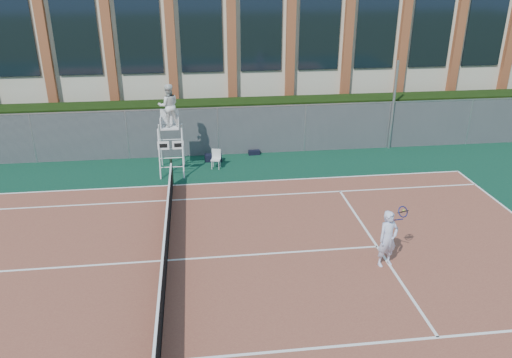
{
  "coord_description": "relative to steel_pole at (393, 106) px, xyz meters",
  "views": [
    {
      "loc": [
        1.06,
        -12.73,
        7.98
      ],
      "look_at": [
        3.01,
        3.0,
        1.2
      ],
      "focal_mm": 35.0,
      "sensor_mm": 36.0,
      "label": 1
    }
  ],
  "objects": [
    {
      "name": "steel_pole",
      "position": [
        0.0,
        0.0,
        0.0
      ],
      "size": [
        0.12,
        0.12,
        4.14
      ],
      "primitive_type": "cylinder",
      "color": "#9EA0A5",
      "rests_on": "ground"
    },
    {
      "name": "ground",
      "position": [
        -10.08,
        -8.7,
        -2.07
      ],
      "size": [
        120.0,
        120.0,
        0.0
      ],
      "primitive_type": "plane",
      "color": "#233814"
    },
    {
      "name": "sports_bag_far",
      "position": [
        -6.46,
        -0.1,
        -1.96
      ],
      "size": [
        0.53,
        0.26,
        0.21
      ],
      "primitive_type": "cube",
      "rotation": [
        0.0,
        0.0,
        0.08
      ],
      "color": "black",
      "rests_on": "apron"
    },
    {
      "name": "apron",
      "position": [
        -10.08,
        -7.7,
        -2.06
      ],
      "size": [
        36.0,
        20.0,
        0.01
      ],
      "primitive_type": "cube",
      "color": "#0C3427",
      "rests_on": "ground"
    },
    {
      "name": "plastic_chair",
      "position": [
        -8.26,
        -1.49,
        -1.58
      ],
      "size": [
        0.46,
        0.46,
        0.81
      ],
      "color": "silver",
      "rests_on": "apron"
    },
    {
      "name": "tennis_court",
      "position": [
        -10.08,
        -8.7,
        -2.05
      ],
      "size": [
        23.77,
        10.97,
        0.02
      ],
      "primitive_type": "cube",
      "color": "brown",
      "rests_on": "apron"
    },
    {
      "name": "tennis_player",
      "position": [
        -3.79,
        -9.69,
        -1.18
      ],
      "size": [
        1.0,
        0.72,
        1.72
      ],
      "color": "silver",
      "rests_on": "tennis_court"
    },
    {
      "name": "umpire_chair",
      "position": [
        -10.1,
        -1.65,
        0.67
      ],
      "size": [
        1.05,
        1.61,
        3.75
      ],
      "color": "white",
      "rests_on": "ground"
    },
    {
      "name": "tennis_net",
      "position": [
        -10.08,
        -8.7,
        -1.53
      ],
      "size": [
        0.1,
        11.3,
        1.1
      ],
      "color": "black",
      "rests_on": "ground"
    },
    {
      "name": "sports_bag_near",
      "position": [
        -8.35,
        -0.72,
        -1.9
      ],
      "size": [
        0.77,
        0.37,
        0.32
      ],
      "primitive_type": "cube",
      "rotation": [
        0.0,
        0.0,
        -0.09
      ],
      "color": "black",
      "rests_on": "apron"
    },
    {
      "name": "hedge",
      "position": [
        -10.08,
        1.3,
        -0.97
      ],
      "size": [
        40.0,
        1.4,
        2.2
      ],
      "primitive_type": "cube",
      "color": "black",
      "rests_on": "ground"
    },
    {
      "name": "building",
      "position": [
        -10.08,
        9.25,
        2.08
      ],
      "size": [
        45.0,
        10.6,
        8.22
      ],
      "color": "beige",
      "rests_on": "ground"
    },
    {
      "name": "fence",
      "position": [
        -10.08,
        0.1,
        -0.97
      ],
      "size": [
        40.0,
        0.06,
        2.2
      ],
      "primitive_type": null,
      "color": "#595E60",
      "rests_on": "ground"
    }
  ]
}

